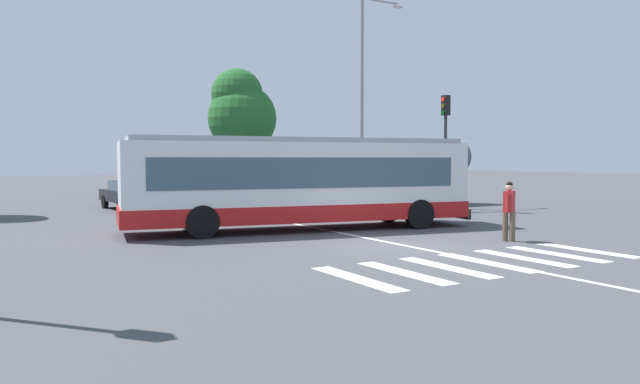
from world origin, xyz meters
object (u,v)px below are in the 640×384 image
city_transit_bus (300,182)px  parked_car_charcoal (285,188)px  parked_car_red (192,192)px  traffic_light_far_corner (445,134)px  pedestrian_crossing_street (509,208)px  bus_stop_shelter (434,158)px  parked_car_blue (238,190)px  parked_car_black (131,193)px  twin_arm_street_lamp (362,79)px  background_tree_right (241,112)px

city_transit_bus → parked_car_charcoal: bearing=64.9°
parked_car_red → traffic_light_far_corner: bearing=-40.1°
parked_car_charcoal → traffic_light_far_corner: (3.86, -8.29, 2.71)m
pedestrian_crossing_street → parked_car_charcoal: pedestrian_crossing_street is taller
parked_car_red → bus_stop_shelter: bearing=-22.3°
pedestrian_crossing_street → bus_stop_shelter: (7.45, 11.68, 1.45)m
parked_car_charcoal → traffic_light_far_corner: bearing=-65.0°
parked_car_red → parked_car_blue: same height
parked_car_black → bus_stop_shelter: 15.10m
parked_car_blue → twin_arm_street_lamp: twin_arm_street_lamp is taller
city_transit_bus → parked_car_charcoal: size_ratio=2.61×
pedestrian_crossing_street → city_transit_bus: bearing=124.3°
traffic_light_far_corner → background_tree_right: 13.62m
pedestrian_crossing_street → bus_stop_shelter: size_ratio=0.46×
background_tree_right → parked_car_red: bearing=-133.5°
traffic_light_far_corner → background_tree_right: background_tree_right is taller
city_transit_bus → bus_stop_shelter: bearing=28.6°
parked_car_blue → twin_arm_street_lamp: (4.86, -4.06, 5.53)m
pedestrian_crossing_street → parked_car_black: pedestrian_crossing_street is taller
parked_car_black → bus_stop_shelter: size_ratio=1.22×
city_transit_bus → background_tree_right: 16.79m
pedestrian_crossing_street → parked_car_red: (-3.88, 16.34, -0.20)m
parked_car_black → parked_car_charcoal: bearing=2.3°
parked_car_black → traffic_light_far_corner: 14.75m
bus_stop_shelter → parked_car_charcoal: bearing=139.1°
pedestrian_crossing_street → parked_car_red: 16.80m
city_transit_bus → parked_car_black: city_transit_bus is taller
parked_car_charcoal → background_tree_right: 6.30m
parked_car_charcoal → bus_stop_shelter: 8.05m
city_transit_bus → bus_stop_shelter: bus_stop_shelter is taller
pedestrian_crossing_street → twin_arm_street_lamp: bearing=74.3°
parked_car_red → pedestrian_crossing_street: bearing=-76.6°
city_transit_bus → parked_car_blue: bearing=77.5°
twin_arm_street_lamp → background_tree_right: 9.20m
parked_car_black → traffic_light_far_corner: bearing=-33.3°
city_transit_bus → parked_car_red: 10.82m
parked_car_charcoal → background_tree_right: background_tree_right is taller
bus_stop_shelter → pedestrian_crossing_street: bearing=-122.5°
parked_car_red → twin_arm_street_lamp: 9.98m
parked_car_charcoal → bus_stop_shelter: bus_stop_shelter is taller
city_transit_bus → traffic_light_far_corner: traffic_light_far_corner is taller
pedestrian_crossing_street → parked_car_blue: pedestrian_crossing_street is taller
traffic_light_far_corner → pedestrian_crossing_street: bearing=-122.0°
pedestrian_crossing_street → parked_car_blue: size_ratio=0.38×
parked_car_red → parked_car_blue: bearing=6.6°
pedestrian_crossing_street → parked_car_charcoal: 16.92m
parked_car_blue → twin_arm_street_lamp: size_ratio=0.44×
city_transit_bus → parked_car_blue: size_ratio=2.64×
parked_car_charcoal → traffic_light_far_corner: size_ratio=0.87×
city_transit_bus → parked_car_red: city_transit_bus is taller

